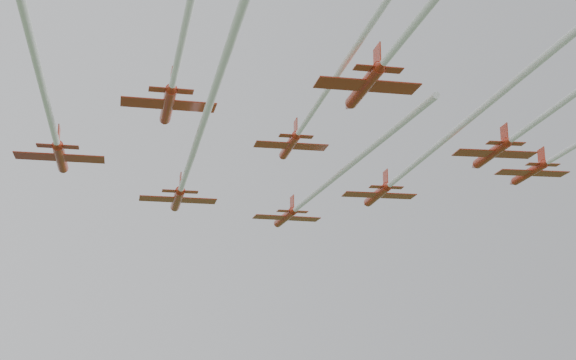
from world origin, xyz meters
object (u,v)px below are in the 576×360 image
jet_row2_right (415,164)px  jet_row3_left (46,99)px  jet_lead (311,196)px  jet_row4_left (180,52)px  jet_row2_left (190,162)px  jet_row3_mid (318,103)px  jet_trail_solo (403,39)px

jet_row2_right → jet_row3_left: 41.38m
jet_lead → jet_row4_left: (-28.86, -28.75, 2.55)m
jet_lead → jet_row2_left: (-19.32, -7.49, -0.02)m
jet_row2_right → jet_row4_left: jet_row4_left is taller
jet_lead → jet_row2_right: (3.85, -16.17, 0.81)m
jet_row3_mid → jet_trail_solo: bearing=-85.2°
jet_lead → jet_row2_left: bearing=-144.4°
jet_lead → jet_row2_right: bearing=-62.2°
jet_lead → jet_row4_left: bearing=-120.7°
jet_row3_left → jet_row4_left: jet_row4_left is taller
jet_row3_mid → jet_lead: bearing=78.9°
jet_row2_right → jet_trail_solo: bearing=-109.9°
jet_lead → jet_row4_left: jet_row4_left is taller
jet_row2_left → jet_lead: bearing=38.1°
jet_lead → jet_row3_mid: 27.44m
jet_row3_left → jet_trail_solo: jet_trail_solo is taller
jet_lead → jet_row2_right: 16.64m
jet_row2_left → jet_row2_right: jet_row2_right is taller
jet_row3_left → jet_row3_mid: (24.03, -3.28, 2.72)m
jet_row3_left → jet_lead: bearing=46.1°
jet_row2_left → jet_row3_left: jet_row2_left is taller
jet_row2_left → jet_trail_solo: jet_trail_solo is taller
jet_lead → jet_row3_left: (-37.27, -20.63, -0.25)m
jet_row3_mid → jet_row2_right: bearing=42.2°
jet_trail_solo → jet_row2_left: bearing=110.3°
jet_lead → jet_row3_left: bearing=-136.6°
jet_row2_left → jet_trail_solo: size_ratio=1.55×
jet_row2_right → jet_trail_solo: (-21.46, -26.63, -0.29)m
jet_row2_left → jet_row3_left: size_ratio=1.03×
jet_row2_right → jet_trail_solo: size_ratio=1.36×
jet_lead → jet_trail_solo: 46.28m
jet_row3_left → jet_row4_left: size_ratio=1.23×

